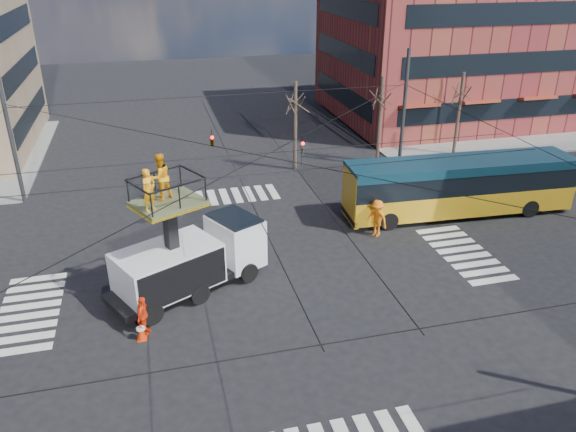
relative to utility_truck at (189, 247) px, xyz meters
The scene contains 13 objects.
ground 3.88m from the utility_truck, ahead, with size 120.00×120.00×0.00m, color black.
sidewalk_ne 32.10m from the utility_truck, 40.73° to the left, with size 18.00×18.00×0.12m, color slate.
crosswalks 3.87m from the utility_truck, ahead, with size 22.40×22.40×0.02m, color silver, non-canonical shape.
building_ne 35.10m from the utility_truck, 43.39° to the left, with size 20.06×16.06×14.00m.
overhead_network 3.91m from the utility_truck, ahead, with size 24.24×24.24×8.00m.
tree_a 15.96m from the utility_truck, 58.30° to the left, with size 2.00×2.00×6.00m.
tree_b 19.75m from the utility_truck, 43.19° to the left, with size 2.00×2.00×6.00m.
tree_c 24.44m from the utility_truck, 33.46° to the left, with size 2.00×2.00×6.00m.
utility_truck is the anchor object (origin of this frame).
city_bus 15.81m from the utility_truck, 15.42° to the left, with size 12.93×3.27×3.20m.
traffic_cone 4.23m from the utility_truck, 125.34° to the right, with size 0.36×0.36×0.76m, color red.
worker_ground 3.71m from the utility_truck, 127.21° to the right, with size 0.95×0.40×1.62m, color #FE3A10.
flagger 10.23m from the utility_truck, 15.72° to the left, with size 1.30×0.75×2.01m, color orange.
Camera 1 is at (-4.41, -21.37, 13.43)m, focal length 35.00 mm.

